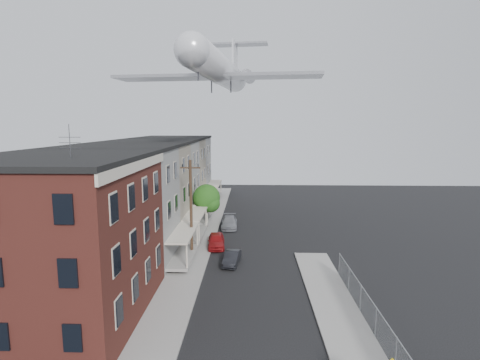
{
  "coord_description": "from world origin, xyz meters",
  "views": [
    {
      "loc": [
        -0.13,
        -15.08,
        12.13
      ],
      "look_at": [
        -0.87,
        9.01,
        8.55
      ],
      "focal_mm": 28.0,
      "sensor_mm": 36.0,
      "label": 1
    }
  ],
  "objects_px": {
    "utility_pole": "(191,207)",
    "car_mid": "(232,258)",
    "car_far": "(229,222)",
    "car_near": "(216,241)",
    "airplane": "(220,70)",
    "street_tree": "(208,199)"
  },
  "relations": [
    {
      "from": "utility_pole",
      "to": "street_tree",
      "type": "relative_size",
      "value": 1.73
    },
    {
      "from": "car_mid",
      "to": "car_far",
      "type": "height_order",
      "value": "car_far"
    },
    {
      "from": "utility_pole",
      "to": "car_mid",
      "type": "relative_size",
      "value": 2.61
    },
    {
      "from": "car_far",
      "to": "car_near",
      "type": "bearing_deg",
      "value": -98.75
    },
    {
      "from": "car_near",
      "to": "car_mid",
      "type": "bearing_deg",
      "value": -73.17
    },
    {
      "from": "utility_pole",
      "to": "airplane",
      "type": "relative_size",
      "value": 0.36
    },
    {
      "from": "street_tree",
      "to": "car_near",
      "type": "bearing_deg",
      "value": -76.87
    },
    {
      "from": "car_near",
      "to": "car_mid",
      "type": "xyz_separation_m",
      "value": [
        1.8,
        -4.5,
        -0.12
      ]
    },
    {
      "from": "utility_pole",
      "to": "car_mid",
      "type": "bearing_deg",
      "value": -24.7
    },
    {
      "from": "car_far",
      "to": "airplane",
      "type": "relative_size",
      "value": 0.18
    },
    {
      "from": "car_near",
      "to": "car_mid",
      "type": "height_order",
      "value": "car_near"
    },
    {
      "from": "street_tree",
      "to": "car_mid",
      "type": "xyz_separation_m",
      "value": [
        3.47,
        -11.67,
        -2.88
      ]
    },
    {
      "from": "street_tree",
      "to": "car_far",
      "type": "xyz_separation_m",
      "value": [
        2.54,
        0.11,
        -2.8
      ]
    },
    {
      "from": "street_tree",
      "to": "car_far",
      "type": "bearing_deg",
      "value": 2.47
    },
    {
      "from": "street_tree",
      "to": "car_mid",
      "type": "bearing_deg",
      "value": -73.43
    },
    {
      "from": "street_tree",
      "to": "car_mid",
      "type": "height_order",
      "value": "street_tree"
    },
    {
      "from": "car_near",
      "to": "car_far",
      "type": "height_order",
      "value": "car_near"
    },
    {
      "from": "utility_pole",
      "to": "car_near",
      "type": "xyz_separation_m",
      "value": [
        2.0,
        2.75,
        -3.99
      ]
    },
    {
      "from": "airplane",
      "to": "street_tree",
      "type": "bearing_deg",
      "value": 143.74
    },
    {
      "from": "street_tree",
      "to": "utility_pole",
      "type": "bearing_deg",
      "value": -91.89
    },
    {
      "from": "car_mid",
      "to": "airplane",
      "type": "xyz_separation_m",
      "value": [
        -1.73,
        10.4,
        17.41
      ]
    },
    {
      "from": "utility_pole",
      "to": "street_tree",
      "type": "height_order",
      "value": "utility_pole"
    }
  ]
}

